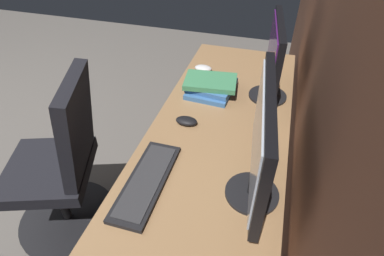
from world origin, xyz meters
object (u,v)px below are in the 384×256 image
object	(u,v)px
monitor_secondary	(261,143)
mouse_spare	(203,68)
keyboard_main	(147,181)
office_chair	(63,170)
book_stack_near	(211,86)
monitor_primary	(274,57)
mouse_main	(186,121)

from	to	relation	value
monitor_secondary	mouse_spare	distance (m)	0.98
keyboard_main	office_chair	xyz separation A→B (m)	(-0.17, -0.57, -0.28)
office_chair	book_stack_near	bearing A→B (deg)	129.00
monitor_primary	mouse_main	xyz separation A→B (m)	(0.35, -0.35, -0.22)
monitor_secondary	keyboard_main	xyz separation A→B (m)	(0.06, -0.39, -0.25)
monitor_primary	monitor_secondary	distance (m)	0.68
keyboard_main	book_stack_near	bearing A→B (deg)	173.07
monitor_primary	book_stack_near	distance (m)	0.36
monitor_secondary	mouse_spare	bearing A→B (deg)	-154.54
mouse_spare	mouse_main	bearing A→B (deg)	5.94
monitor_primary	office_chair	xyz separation A→B (m)	(0.57, -0.96, -0.51)
mouse_spare	book_stack_near	size ratio (longest dim) A/B	0.35
monitor_primary	mouse_main	world-z (taller)	monitor_primary
mouse_spare	monitor_primary	bearing A→B (deg)	66.03
mouse_main	book_stack_near	distance (m)	0.31
monitor_secondary	keyboard_main	size ratio (longest dim) A/B	1.26
monitor_primary	keyboard_main	distance (m)	0.86
mouse_spare	keyboard_main	bearing A→B (deg)	0.91
book_stack_near	office_chair	distance (m)	0.90
book_stack_near	office_chair	world-z (taller)	office_chair
mouse_spare	book_stack_near	xyz separation A→B (m)	(0.22, 0.10, 0.02)
office_chair	monitor_primary	bearing A→B (deg)	120.98
monitor_primary	mouse_spare	world-z (taller)	monitor_primary
monitor_primary	office_chair	bearing A→B (deg)	-59.02
monitor_primary	book_stack_near	bearing A→B (deg)	-81.68
office_chair	mouse_main	bearing A→B (deg)	110.53
keyboard_main	mouse_spare	world-z (taller)	mouse_spare
mouse_main	mouse_spare	world-z (taller)	same
monitor_primary	monitor_secondary	size ratio (longest dim) A/B	0.90
monitor_secondary	book_stack_near	world-z (taller)	monitor_secondary
keyboard_main	mouse_spare	xyz separation A→B (m)	(-0.92, -0.01, 0.01)
keyboard_main	mouse_main	xyz separation A→B (m)	(-0.39, 0.04, 0.01)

